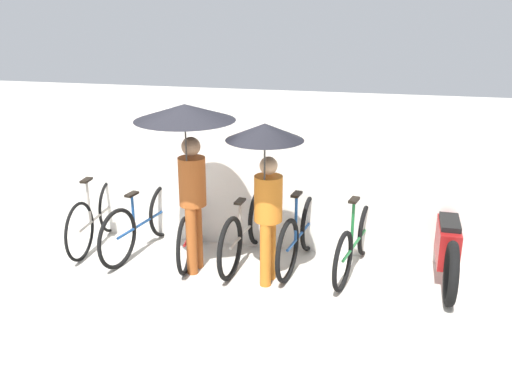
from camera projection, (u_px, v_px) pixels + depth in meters
ground_plane at (187, 307)px, 6.18m from camera, size 30.00×30.00×0.00m
back_wall at (228, 178)px, 7.52m from camera, size 12.50×0.12×1.82m
parked_bicycle_0 at (96, 216)px, 7.62m from camera, size 0.44×1.72×0.99m
parked_bicycle_1 at (143, 222)px, 7.43m from camera, size 0.52×1.82×1.11m
parked_bicycle_2 at (193, 228)px, 7.31m from camera, size 0.44×1.74×1.05m
parked_bicycle_3 at (245, 230)px, 7.17m from camera, size 0.44×1.86×0.99m
parked_bicycle_4 at (300, 234)px, 7.05m from camera, size 0.45×1.70×1.04m
parked_bicycle_5 at (356, 242)px, 6.89m from camera, size 0.54×1.74×1.05m
pedestrian_leading at (187, 138)px, 6.37m from camera, size 1.13×1.13×2.07m
pedestrian_center at (266, 166)px, 6.17m from camera, size 0.84×0.84×1.93m
motorcycle at (447, 245)px, 6.73m from camera, size 0.58×2.08×0.93m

